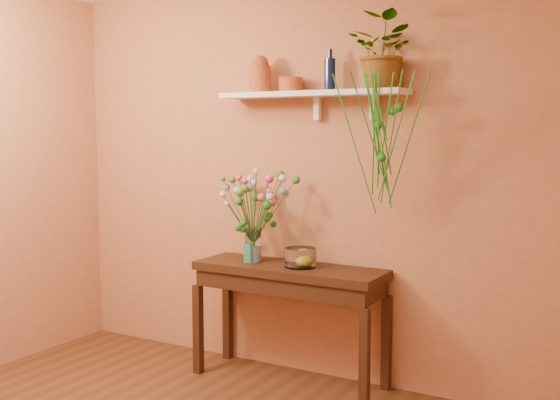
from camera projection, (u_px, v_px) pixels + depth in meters
name	position (u px, v px, depth m)	size (l,w,h in m)	color
room	(99.00, 209.00, 2.91)	(4.04, 4.04, 2.70)	#562D19
sideboard	(289.00, 283.00, 4.54)	(1.30, 0.42, 0.79)	#331B10
wall_shelf	(313.00, 95.00, 4.44)	(1.30, 0.24, 0.19)	white
terracotta_jug	(260.00, 75.00, 4.60)	(0.18, 0.18, 0.25)	#AD4F1D
terracotta_pot	(291.00, 85.00, 4.54)	(0.16, 0.16, 0.10)	#AD4F1D
blue_bottle	(330.00, 74.00, 4.39)	(0.07, 0.07, 0.27)	#0B183E
spider_plant	(385.00, 51.00, 4.15)	(0.41, 0.35, 0.45)	#216E1A
plant_fronds	(384.00, 130.00, 4.03)	(0.60, 0.44, 0.85)	#216E1A
glass_vase	(253.00, 247.00, 4.65)	(0.11, 0.11, 0.23)	white
bouquet	(257.00, 196.00, 4.61)	(0.54, 0.54, 0.52)	#386B28
glass_bowl	(300.00, 258.00, 4.48)	(0.21, 0.21, 0.13)	white
lemon	(303.00, 261.00, 4.49)	(0.07, 0.07, 0.07)	yellow
carton	(249.00, 253.00, 4.63)	(0.07, 0.05, 0.13)	teal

